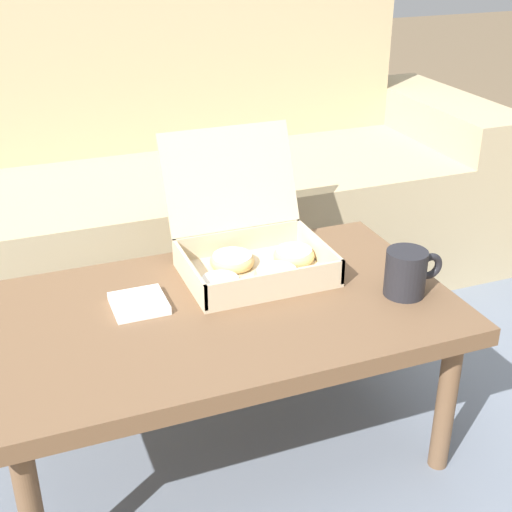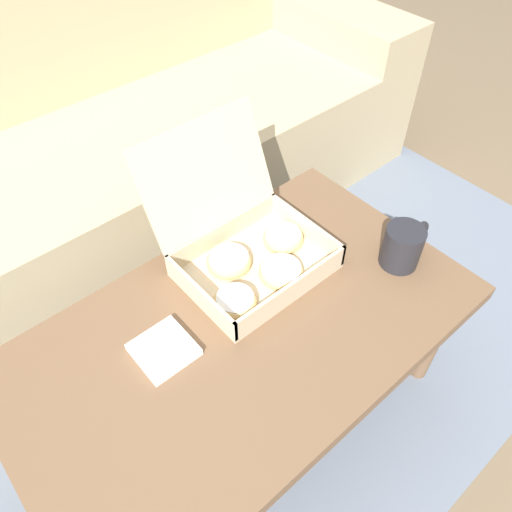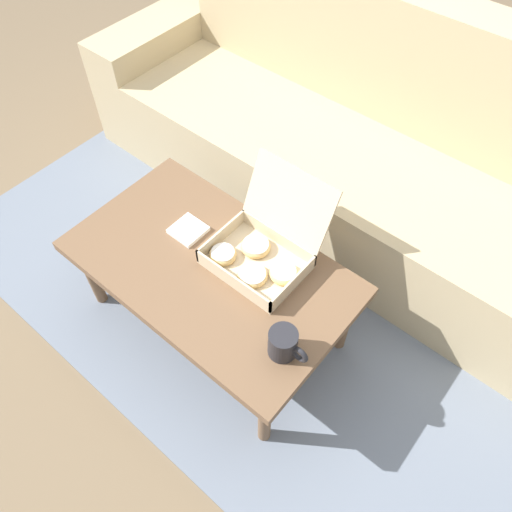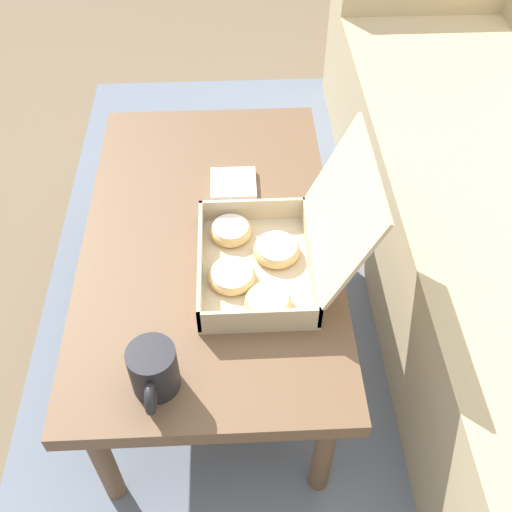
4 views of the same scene
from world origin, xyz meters
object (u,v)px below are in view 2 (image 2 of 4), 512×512
coffee_mug (403,246)px  couch (64,165)px  coffee_table (244,338)px  pastry_box (247,248)px

coffee_mug → couch: bearing=112.2°
coffee_table → coffee_mug: bearing=-13.6°
pastry_box → coffee_mug: bearing=-39.5°
coffee_mug → coffee_table: bearing=166.4°
pastry_box → coffee_mug: (0.28, -0.23, -0.00)m
couch → coffee_mug: size_ratio=18.00×
coffee_table → coffee_mug: coffee_mug is taller
pastry_box → coffee_mug: pastry_box is taller
couch → coffee_mug: 1.06m
coffee_table → coffee_mug: size_ratio=7.31×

